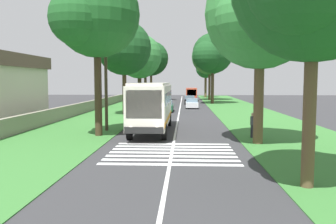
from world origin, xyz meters
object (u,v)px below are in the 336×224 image
trailing_car_0 (166,106)px  roadside_tree_right_3 (258,17)px  utility_pole (106,79)px  roadside_tree_right_1 (209,58)px  trailing_car_1 (192,104)px  trailing_minibus_0 (191,93)px  roadside_tree_left_3 (138,58)px  pedestrian (253,125)px  roadside_tree_left_2 (95,18)px  roadside_tree_left_1 (145,57)px  roadside_tree_right_0 (205,69)px  trailing_car_2 (190,100)px  roadside_tree_left_0 (123,49)px  roadside_tree_left_4 (150,59)px  roadside_tree_right_2 (211,54)px  coach_bus (152,104)px

trailing_car_0 → roadside_tree_right_3: (-23.04, -6.75, 7.05)m
utility_pole → roadside_tree_right_1: bearing=-13.5°
trailing_car_1 → trailing_minibus_0: 19.95m
trailing_minibus_0 → roadside_tree_right_3: roadside_tree_right_3 is taller
trailing_minibus_0 → roadside_tree_left_3: bearing=156.0°
pedestrian → trailing_minibus_0: bearing=4.1°
trailing_minibus_0 → utility_pole: utility_pole is taller
roadside_tree_left_2 → roadside_tree_right_3: roadside_tree_left_2 is taller
trailing_car_1 → roadside_tree_left_1: roadside_tree_left_1 is taller
roadside_tree_right_0 → trailing_car_0: bearing=169.7°
trailing_car_2 → roadside_tree_right_1: (12.51, -4.03, 7.95)m
roadside_tree_left_2 → roadside_tree_left_0: bearing=3.3°
trailing_car_2 → roadside_tree_left_0: roadside_tree_left_0 is taller
roadside_tree_left_3 → roadside_tree_left_0: bearing=179.2°
roadside_tree_left_2 → roadside_tree_left_4: (46.11, 0.79, -0.01)m
trailing_car_2 → trailing_minibus_0: bearing=-2.5°
trailing_car_2 → roadside_tree_left_4: bearing=36.7°
trailing_car_0 → trailing_car_1: (5.98, -3.40, 0.00)m
pedestrian → trailing_car_1: bearing=7.6°
roadside_tree_right_1 → roadside_tree_right_2: size_ratio=1.03×
roadside_tree_left_0 → roadside_tree_right_2: bearing=-29.7°
trailing_car_1 → roadside_tree_left_0: 14.71m
utility_pole → roadside_tree_right_3: bearing=-116.2°
roadside_tree_left_3 → trailing_car_2: bearing=-44.5°
trailing_minibus_0 → roadside_tree_left_0: size_ratio=0.56×
trailing_minibus_0 → roadside_tree_right_0: 14.96m
roadside_tree_right_0 → roadside_tree_right_1: 11.84m
coach_bus → roadside_tree_left_0: bearing=18.4°
trailing_minibus_0 → roadside_tree_left_2: roadside_tree_left_2 is taller
trailing_minibus_0 → roadside_tree_left_2: (-46.24, 7.49, 6.69)m
trailing_car_2 → roadside_tree_left_0: size_ratio=0.40×
trailing_car_0 → roadside_tree_left_4: size_ratio=0.36×
trailing_car_2 → roadside_tree_right_0: bearing=-9.3°
coach_bus → roadside_tree_left_0: size_ratio=1.04×
roadside_tree_left_3 → roadside_tree_left_4: 18.45m
utility_pole → pedestrian: bearing=-105.6°
roadside_tree_right_3 → roadside_tree_left_3: bearing=20.4°
trailing_car_2 → roadside_tree_right_0: size_ratio=0.46×
coach_bus → roadside_tree_left_3: 26.30m
coach_bus → roadside_tree_right_1: roadside_tree_right_1 is taller
pedestrian → roadside_tree_left_2: bearing=87.1°
roadside_tree_left_4 → roadside_tree_left_0: bearing=179.8°
trailing_car_1 → pedestrian: pedestrian is taller
roadside_tree_right_3 → roadside_tree_left_4: bearing=13.1°
roadside_tree_right_3 → utility_pole: bearing=63.8°
trailing_car_2 → roadside_tree_right_0: roadside_tree_right_0 is taller
roadside_tree_left_1 → roadside_tree_right_1: size_ratio=0.90×
roadside_tree_left_3 → roadside_tree_left_4: size_ratio=0.91×
roadside_tree_right_2 → roadside_tree_right_3: 39.27m
trailing_minibus_0 → roadside_tree_left_4: roadside_tree_left_4 is taller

